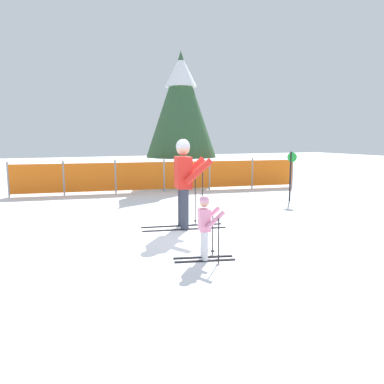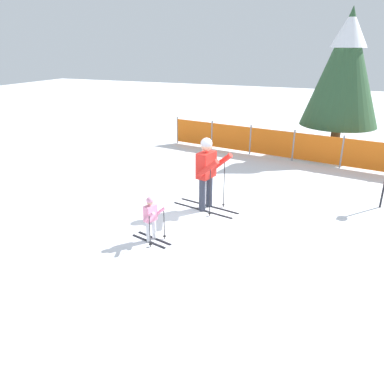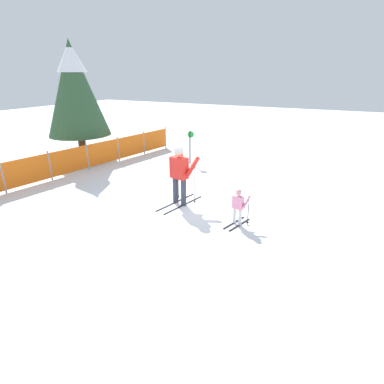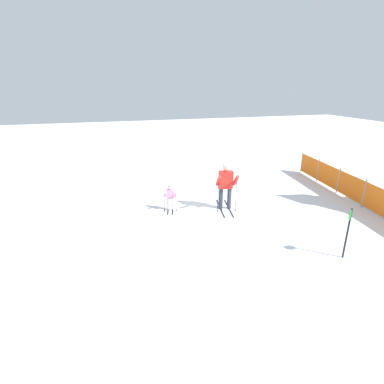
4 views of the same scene
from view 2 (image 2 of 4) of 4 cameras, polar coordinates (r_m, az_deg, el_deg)
ground_plane at (r=9.29m, az=1.64°, el=-3.13°), size 60.00×60.00×0.00m
skier_adult at (r=9.12m, az=2.32°, el=3.74°), size 1.76×0.86×1.82m
skier_child at (r=7.80m, az=-6.26°, el=-3.64°), size 0.96×0.52×1.00m
safety_fence at (r=13.78m, az=15.21°, el=6.86°), size 9.77×1.55×1.11m
conifer_far at (r=14.92m, az=22.33°, el=17.28°), size 2.75×2.75×5.11m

